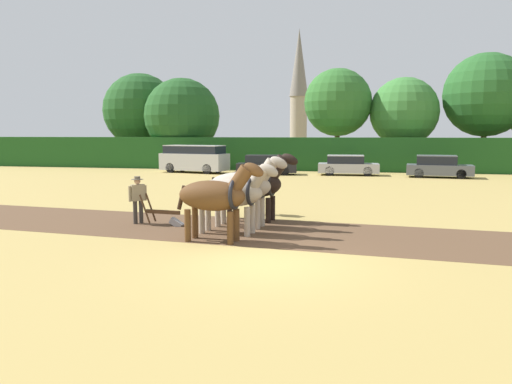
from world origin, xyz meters
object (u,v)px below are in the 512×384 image
tree_left (182,116)px  farmer_beside_team (262,190)px  draft_horse_trail_right (254,183)px  parked_van (194,158)px  parked_car_left (266,165)px  tree_center_left (338,103)px  farmer_at_plow (138,196)px  tree_center (404,112)px  draft_horse_lead_left (216,196)px  tree_center_right (486,95)px  tree_far_left (140,111)px  parked_car_center (438,167)px  draft_horse_trail_left (243,186)px  church_spire (299,88)px  parked_car_center_left (347,165)px  plow (166,216)px  draft_horse_lead_right (230,193)px

tree_left → farmer_beside_team: 28.08m
draft_horse_trail_right → parked_van: 21.83m
parked_car_left → farmer_beside_team: bearing=-86.9°
tree_center_left → farmer_at_plow: (-4.98, -28.28, -4.71)m
tree_center_left → tree_center: bearing=4.3°
draft_horse_lead_left → tree_center_right: bearing=71.6°
tree_far_left → parked_van: tree_far_left is taller
farmer_at_plow → draft_horse_lead_left: bearing=11.1°
tree_left → draft_horse_trail_right: size_ratio=2.76×
tree_left → parked_van: (3.37, -6.36, -3.48)m
tree_far_left → tree_center_left: size_ratio=1.02×
farmer_beside_team → parked_car_center: bearing=37.9°
draft_horse_trail_left → farmer_beside_team: (0.11, 2.49, -0.42)m
parked_car_left → church_spire: bearing=87.1°
church_spire → parked_car_center_left: 50.19m
church_spire → draft_horse_lead_left: size_ratio=7.67×
church_spire → plow: 70.64m
draft_horse_lead_right → tree_left: bearing=118.4°
parked_car_center → farmer_at_plow: bearing=-115.4°
tree_far_left → farmer_at_plow: tree_far_left is taller
draft_horse_trail_left → farmer_at_plow: draft_horse_trail_left is taller
draft_horse_trail_right → parked_car_center_left: size_ratio=0.66×
tree_far_left → parked_car_center_left: size_ratio=1.99×
draft_horse_trail_left → farmer_beside_team: 2.53m
church_spire → parked_car_center: 52.35m
tree_center → draft_horse_trail_right: bearing=-104.0°
church_spire → draft_horse_trail_right: church_spire is taller
tree_far_left → draft_horse_trail_right: 33.45m
tree_center_right → tree_center_left: bearing=-176.2°
tree_far_left → parked_van: (8.37, -8.41, -4.11)m
tree_center_right → parked_car_left: 19.41m
draft_horse_lead_left → draft_horse_trail_left: draft_horse_trail_left is taller
tree_far_left → farmer_beside_team: size_ratio=5.47×
draft_horse_lead_left → tree_center_left: bearing=92.0°
tree_center_left → tree_center_right: size_ratio=0.89×
parked_car_left → parked_car_center: (12.11, 0.06, 0.04)m
draft_horse_trail_right → parked_car_left: bearing=105.2°
parked_car_center_left → tree_center_left: bearing=96.8°
tree_far_left → parked_car_center_left: bearing=-22.3°
draft_horse_lead_left → farmer_at_plow: bearing=152.7°
tree_center → parked_car_center: size_ratio=1.72×
plow → tree_center: bearing=76.9°
tree_far_left → parked_car_center_left: (20.02, -8.20, -4.49)m
tree_center → church_spire: 43.71m
plow → draft_horse_trail_right: bearing=35.5°
tree_center_right → plow: bearing=-118.5°
draft_horse_trail_left → parked_car_center: bearing=71.9°
draft_horse_lead_left → draft_horse_trail_right: draft_horse_trail_right is taller
tree_center_right → draft_horse_lead_left: tree_center_right is taller
parked_car_left → parked_car_center: parked_car_center is taller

